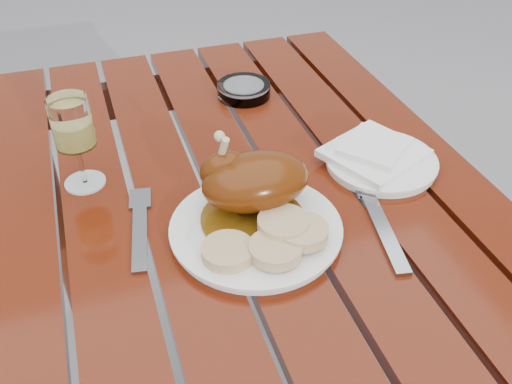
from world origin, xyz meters
TOP-DOWN VIEW (x-y plane):
  - table at (0.00, 0.00)m, footprint 0.80×1.20m
  - dinner_plate at (-0.01, -0.09)m, footprint 0.30×0.30m
  - roast_duck at (-0.01, -0.04)m, footprint 0.18×0.16m
  - bread_dumplings at (-0.01, -0.14)m, footprint 0.18×0.11m
  - wine_glass at (-0.24, 0.12)m, footprint 0.08×0.08m
  - side_plate at (0.25, 0.01)m, footprint 0.24×0.24m
  - napkin at (0.24, 0.02)m, footprint 0.19×0.19m
  - ashtray at (0.10, 0.33)m, footprint 0.12×0.12m
  - fork at (-0.18, -0.03)m, footprint 0.05×0.18m
  - knife at (0.17, -0.11)m, footprint 0.07×0.24m

SIDE VIEW (x-z plane):
  - table at x=0.00m, z-range 0.00..0.75m
  - fork at x=-0.18m, z-range 0.75..0.76m
  - knife at x=0.17m, z-range 0.75..0.76m
  - side_plate at x=0.25m, z-range 0.75..0.77m
  - dinner_plate at x=-0.01m, z-range 0.75..0.77m
  - ashtray at x=0.10m, z-range 0.75..0.78m
  - napkin at x=0.24m, z-range 0.77..0.78m
  - bread_dumplings at x=-0.01m, z-range 0.77..0.80m
  - roast_duck at x=-0.01m, z-range 0.75..0.87m
  - wine_glass at x=-0.24m, z-range 0.75..0.91m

